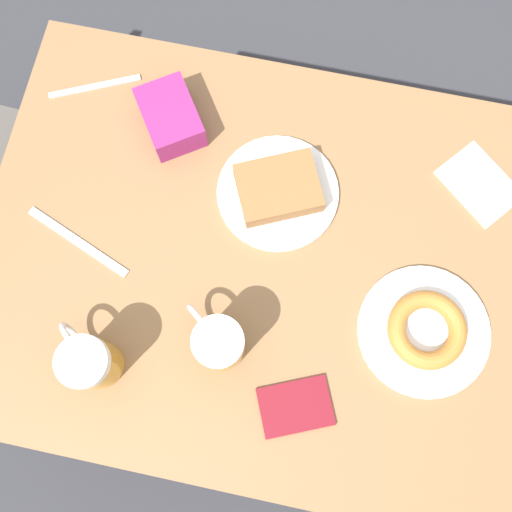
# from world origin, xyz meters

# --- Properties ---
(ground_plane) EXTENTS (8.00, 8.00, 0.00)m
(ground_plane) POSITION_xyz_m (0.00, 0.00, 0.00)
(ground_plane) COLOR #333338
(table) EXTENTS (0.83, 1.05, 0.74)m
(table) POSITION_xyz_m (0.00, 0.00, 0.68)
(table) COLOR olive
(table) RESTS_ON ground_plane
(plate_with_cake) EXTENTS (0.23, 0.23, 0.05)m
(plate_with_cake) POSITION_xyz_m (0.13, -0.01, 0.76)
(plate_with_cake) COLOR white
(plate_with_cake) RESTS_ON table
(plate_with_donut) EXTENTS (0.24, 0.24, 0.04)m
(plate_with_donut) POSITION_xyz_m (-0.07, -0.33, 0.75)
(plate_with_donut) COLOR white
(plate_with_donut) RESTS_ON table
(beer_mug_left) EXTENTS (0.10, 0.11, 0.13)m
(beer_mug_left) POSITION_xyz_m (-0.25, 0.24, 0.80)
(beer_mug_left) COLOR #C68C23
(beer_mug_left) RESTS_ON table
(beer_mug_center) EXTENTS (0.10, 0.12, 0.13)m
(beer_mug_center) POSITION_xyz_m (-0.17, 0.03, 0.80)
(beer_mug_center) COLOR #C68C23
(beer_mug_center) RESTS_ON table
(napkin_folded) EXTENTS (0.17, 0.18, 0.00)m
(napkin_folded) POSITION_xyz_m (0.23, -0.39, 0.74)
(napkin_folded) COLOR white
(napkin_folded) RESTS_ON table
(fork) EXTENTS (0.09, 0.17, 0.00)m
(fork) POSITION_xyz_m (0.28, 0.39, 0.74)
(fork) COLOR silver
(fork) RESTS_ON table
(knife) EXTENTS (0.10, 0.22, 0.00)m
(knife) POSITION_xyz_m (-0.04, 0.34, 0.74)
(knife) COLOR silver
(knife) RESTS_ON table
(passport_near_edge) EXTENTS (0.13, 0.15, 0.01)m
(passport_near_edge) POSITION_xyz_m (-0.25, -0.12, 0.74)
(passport_near_edge) COLOR maroon
(passport_near_edge) RESTS_ON table
(blue_pouch) EXTENTS (0.17, 0.16, 0.06)m
(blue_pouch) POSITION_xyz_m (0.23, 0.22, 0.77)
(blue_pouch) COLOR #8C2366
(blue_pouch) RESTS_ON table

